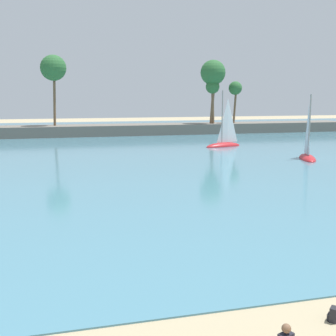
# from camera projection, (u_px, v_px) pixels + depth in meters

# --- Properties ---
(sea) EXTENTS (220.00, 102.21, 0.06)m
(sea) POSITION_uv_depth(u_px,v_px,m) (88.00, 143.00, 62.19)
(sea) COLOR teal
(sea) RESTS_ON ground
(palm_headland) EXTENTS (96.72, 6.52, 13.13)m
(palm_headland) POSITION_uv_depth(u_px,v_px,m) (55.00, 111.00, 71.10)
(palm_headland) COLOR slate
(palm_headland) RESTS_ON ground
(backpack_near_kite) EXTENTS (0.37, 0.37, 0.44)m
(backpack_near_kite) POSITION_uv_depth(u_px,v_px,m) (333.00, 315.00, 12.89)
(backpack_near_kite) COLOR #232328
(backpack_near_kite) RESTS_ON ground
(sailboat_near_shore) EXTENTS (3.26, 5.16, 7.20)m
(sailboat_near_shore) POSITION_uv_depth(u_px,v_px,m) (307.00, 153.00, 45.76)
(sailboat_near_shore) COLOR red
(sailboat_near_shore) RESTS_ON sea
(sailboat_mid_bay) EXTENTS (5.61, 3.09, 7.80)m
(sailboat_mid_bay) POSITION_uv_depth(u_px,v_px,m) (224.00, 141.00, 57.20)
(sailboat_mid_bay) COLOR red
(sailboat_mid_bay) RESTS_ON sea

